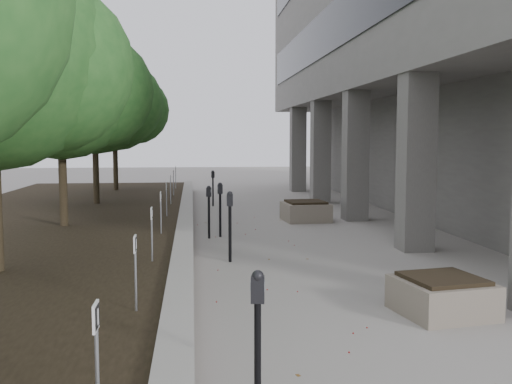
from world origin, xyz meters
TOP-DOWN VIEW (x-y plane):
  - ground at (0.00, 0.00)m, footprint 90.00×90.00m
  - retaining_wall at (-1.82, 9.00)m, footprint 0.39×26.00m
  - planting_bed at (-5.50, 9.00)m, footprint 7.00×26.00m
  - crabapple_tree_3 at (-4.80, 8.00)m, footprint 4.60×4.00m
  - crabapple_tree_4 at (-4.80, 13.00)m, footprint 4.60×4.00m
  - crabapple_tree_5 at (-4.80, 18.00)m, footprint 4.60×4.00m
  - parking_sign_1 at (-2.35, -2.50)m, footprint 0.04×0.22m
  - parking_sign_2 at (-2.35, 0.50)m, footprint 0.04×0.22m
  - parking_sign_3 at (-2.35, 3.50)m, footprint 0.04×0.22m
  - parking_sign_4 at (-2.35, 6.50)m, footprint 0.04×0.22m
  - parking_sign_5 at (-2.35, 9.50)m, footprint 0.04×0.22m
  - parking_sign_6 at (-2.35, 12.50)m, footprint 0.04×0.22m
  - parking_sign_7 at (-2.35, 15.50)m, footprint 0.04×0.22m
  - parking_sign_8 at (-2.35, 18.50)m, footprint 0.04×0.22m
  - parking_meter_1 at (-1.07, -1.80)m, footprint 0.15×0.12m
  - parking_meter_2 at (-0.87, 5.17)m, footprint 0.16×0.12m
  - parking_meter_3 at (-1.22, 8.08)m, footprint 0.16×0.14m
  - parking_meter_4 at (-0.93, 8.27)m, footprint 0.16×0.12m
  - parking_meter_5 at (-0.87, 15.22)m, footprint 0.15×0.12m
  - planter_front at (1.96, 1.20)m, footprint 1.39×1.39m
  - planter_back at (1.84, 10.95)m, footprint 1.44×1.44m
  - berry_scatter at (-0.10, 5.00)m, footprint 3.30×14.10m

SIDE VIEW (x-z plane):
  - ground at x=0.00m, z-range 0.00..0.00m
  - berry_scatter at x=-0.10m, z-range 0.00..0.02m
  - planting_bed at x=-5.50m, z-range 0.00..0.40m
  - retaining_wall at x=-1.82m, z-range 0.00..0.50m
  - planter_front at x=1.96m, z-range 0.00..0.56m
  - planter_back at x=1.84m, z-range 0.00..0.62m
  - parking_meter_5 at x=-0.87m, z-range 0.00..1.35m
  - parking_meter_3 at x=-1.22m, z-range 0.00..1.36m
  - parking_meter_1 at x=-1.07m, z-range 0.00..1.41m
  - parking_meter_4 at x=-0.93m, z-range 0.00..1.42m
  - parking_meter_2 at x=-0.87m, z-range 0.00..1.47m
  - parking_sign_1 at x=-2.35m, z-range 0.40..1.36m
  - parking_sign_2 at x=-2.35m, z-range 0.40..1.36m
  - parking_sign_3 at x=-2.35m, z-range 0.40..1.36m
  - parking_sign_4 at x=-2.35m, z-range 0.40..1.36m
  - parking_sign_5 at x=-2.35m, z-range 0.40..1.36m
  - parking_sign_6 at x=-2.35m, z-range 0.40..1.36m
  - parking_sign_7 at x=-2.35m, z-range 0.40..1.36m
  - parking_sign_8 at x=-2.35m, z-range 0.40..1.36m
  - crabapple_tree_3 at x=-4.80m, z-range 0.40..5.84m
  - crabapple_tree_4 at x=-4.80m, z-range 0.40..5.84m
  - crabapple_tree_5 at x=-4.80m, z-range 0.40..5.84m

